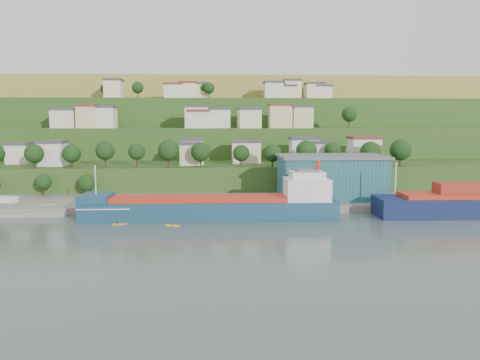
{
  "coord_description": "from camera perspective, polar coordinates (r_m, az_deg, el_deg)",
  "views": [
    {
      "loc": [
        4.41,
        -108.1,
        24.68
      ],
      "look_at": [
        10.78,
        15.0,
        9.23
      ],
      "focal_mm": 35.0,
      "sensor_mm": 36.0,
      "label": 1
    }
  ],
  "objects": [
    {
      "name": "warehouse",
      "position": [
        141.86,
        11.01,
        0.44
      ],
      "size": [
        31.08,
        19.13,
        12.8
      ],
      "rotation": [
        0.0,
        0.0,
        0.0
      ],
      "color": "#1C4D54",
      "rests_on": "quay"
    },
    {
      "name": "kayak_yellow",
      "position": [
        112.86,
        -8.26,
        -5.42
      ],
      "size": [
        3.62,
        1.81,
        0.9
      ],
      "rotation": [
        0.0,
        0.0,
        -0.34
      ],
      "color": "gold",
      "rests_on": "ground"
    },
    {
      "name": "hillside",
      "position": [
        277.9,
        -3.86,
        2.05
      ],
      "size": [
        360.0,
        211.2,
        96.0
      ],
      "color": "#284719",
      "rests_on": "ground"
    },
    {
      "name": "pebble_beach",
      "position": [
        145.14,
        -27.12,
        -3.44
      ],
      "size": [
        40.0,
        18.0,
        2.4
      ],
      "primitive_type": "cube",
      "color": "slate",
      "rests_on": "ground"
    },
    {
      "name": "cargo_ship_near",
      "position": [
        120.05,
        -2.66,
        -3.43
      ],
      "size": [
        64.77,
        10.78,
        16.63
      ],
      "rotation": [
        0.0,
        0.0,
        -0.01
      ],
      "color": "#133B4A",
      "rests_on": "ground"
    },
    {
      "name": "quay",
      "position": [
        139.2,
        3.52,
        -3.08
      ],
      "size": [
        220.0,
        26.0,
        4.0
      ],
      "primitive_type": "cube",
      "color": "slate",
      "rests_on": "ground"
    },
    {
      "name": "ground",
      "position": [
        110.98,
        -5.19,
        -5.73
      ],
      "size": [
        500.0,
        500.0,
        0.0
      ],
      "primitive_type": "plane",
      "color": "#455450",
      "rests_on": "ground"
    },
    {
      "name": "caravan",
      "position": [
        147.0,
        -26.48,
        -2.29
      ],
      "size": [
        6.03,
        3.77,
        2.61
      ],
      "primitive_type": "cube",
      "rotation": [
        0.0,
        0.0,
        -0.27
      ],
      "color": "silver",
      "rests_on": "pebble_beach"
    },
    {
      "name": "kayak_orange",
      "position": [
        116.9,
        -14.48,
        -5.14
      ],
      "size": [
        3.58,
        1.49,
        0.89
      ],
      "rotation": [
        0.0,
        0.0,
        0.26
      ],
      "color": "orange",
      "rests_on": "ground"
    },
    {
      "name": "dinghy",
      "position": [
        138.77,
        -22.4,
        -2.97
      ],
      "size": [
        4.25,
        2.46,
        0.8
      ],
      "primitive_type": "cube",
      "rotation": [
        0.0,
        0.0,
        0.25
      ],
      "color": "silver",
      "rests_on": "pebble_beach"
    }
  ]
}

